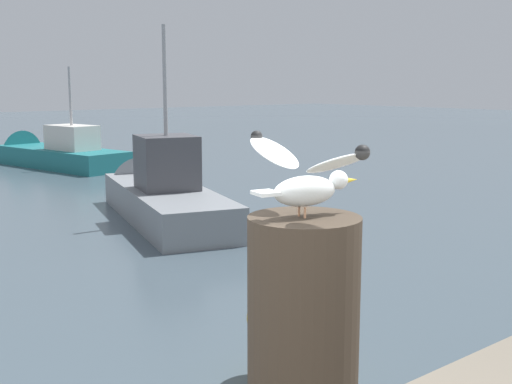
{
  "coord_description": "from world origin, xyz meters",
  "views": [
    {
      "loc": [
        -0.56,
        -1.83,
        2.69
      ],
      "look_at": [
        0.9,
        -0.05,
        2.3
      ],
      "focal_mm": 46.46,
      "sensor_mm": 36.0,
      "label": 1
    }
  ],
  "objects_px": {
    "mooring_post": "(303,359)",
    "boat_teal": "(45,153)",
    "channel_buoy": "(277,330)",
    "seagull": "(306,177)",
    "boat_grey": "(156,191)"
  },
  "relations": [
    {
      "from": "mooring_post",
      "to": "boat_teal",
      "type": "distance_m",
      "value": 20.85
    },
    {
      "from": "mooring_post",
      "to": "boat_grey",
      "type": "relative_size",
      "value": 0.16
    },
    {
      "from": "seagull",
      "to": "boat_grey",
      "type": "height_order",
      "value": "boat_grey"
    },
    {
      "from": "mooring_post",
      "to": "seagull",
      "type": "height_order",
      "value": "seagull"
    },
    {
      "from": "boat_teal",
      "to": "channel_buoy",
      "type": "bearing_deg",
      "value": -105.28
    },
    {
      "from": "seagull",
      "to": "boat_grey",
      "type": "relative_size",
      "value": 0.1
    },
    {
      "from": "seagull",
      "to": "channel_buoy",
      "type": "relative_size",
      "value": 0.49
    },
    {
      "from": "boat_teal",
      "to": "channel_buoy",
      "type": "distance_m",
      "value": 17.51
    },
    {
      "from": "boat_grey",
      "to": "boat_teal",
      "type": "bearing_deg",
      "value": 81.45
    },
    {
      "from": "channel_buoy",
      "to": "seagull",
      "type": "bearing_deg",
      "value": -129.86
    },
    {
      "from": "boat_teal",
      "to": "channel_buoy",
      "type": "relative_size",
      "value": 4.91
    },
    {
      "from": "boat_grey",
      "to": "boat_teal",
      "type": "height_order",
      "value": "boat_grey"
    },
    {
      "from": "channel_buoy",
      "to": "boat_teal",
      "type": "bearing_deg",
      "value": 74.72
    },
    {
      "from": "mooring_post",
      "to": "channel_buoy",
      "type": "distance_m",
      "value": 3.8
    },
    {
      "from": "mooring_post",
      "to": "boat_teal",
      "type": "height_order",
      "value": "boat_teal"
    }
  ]
}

